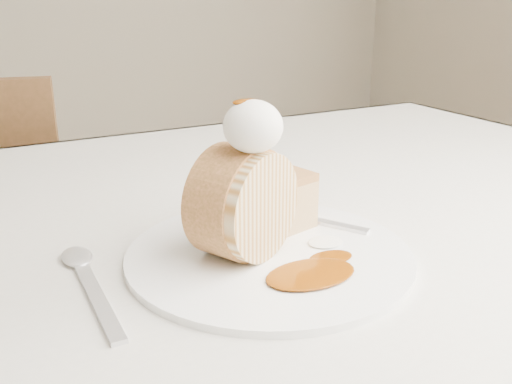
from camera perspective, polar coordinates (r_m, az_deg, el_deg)
table at (r=0.75m, az=-2.10°, el=-7.85°), size 1.40×0.90×0.75m
plate at (r=0.58m, az=1.34°, el=-6.28°), size 0.35×0.35×0.01m
roulade_slice at (r=0.55m, az=-1.28°, el=-1.12°), size 0.12×0.10×0.11m
cake_chunk at (r=0.63m, az=2.31°, el=-1.16°), size 0.08×0.07×0.05m
whipped_cream at (r=0.52m, az=-0.30°, el=6.57°), size 0.06×0.06×0.05m
caramel_drizzle at (r=0.52m, az=-0.92°, el=9.64°), size 0.03×0.02×0.01m
caramel_pool at (r=0.53m, az=5.49°, el=-8.14°), size 0.10×0.08×0.00m
fork at (r=0.65m, az=6.11°, el=-2.90°), size 0.11×0.16×0.00m
spoon at (r=0.52m, az=-15.47°, el=-10.45°), size 0.03×0.18×0.00m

